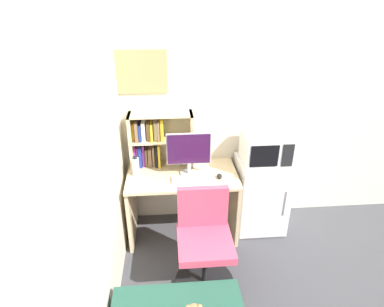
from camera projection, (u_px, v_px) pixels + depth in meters
name	position (u px, v px, depth m)	size (l,w,h in m)	color
wall_back	(304.00, 111.00, 3.46)	(6.40, 0.04, 2.60)	silver
wall_left	(84.00, 206.00, 1.86)	(0.04, 4.40, 2.60)	silver
desk	(183.00, 193.00, 3.38)	(1.15, 0.67, 0.76)	beige
hutch_bookshelf	(154.00, 139.00, 3.32)	(0.67, 0.24, 0.59)	beige
monitor	(189.00, 152.00, 3.16)	(0.45, 0.18, 0.46)	#B7B7BC
keyboard	(192.00, 179.00, 3.16)	(0.40, 0.13, 0.02)	silver
computer_mouse	(220.00, 176.00, 3.19)	(0.05, 0.09, 0.04)	black
water_bottle	(136.00, 167.00, 3.21)	(0.08, 0.08, 0.21)	silver
mini_fridge	(260.00, 194.00, 3.54)	(0.55, 0.52, 0.85)	white
microwave	(265.00, 148.00, 3.29)	(0.48, 0.39, 0.31)	silver
desk_chair	(204.00, 246.00, 2.82)	(0.55, 0.55, 0.93)	black
wall_corkboard	(134.00, 72.00, 3.09)	(0.65, 0.02, 0.43)	tan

